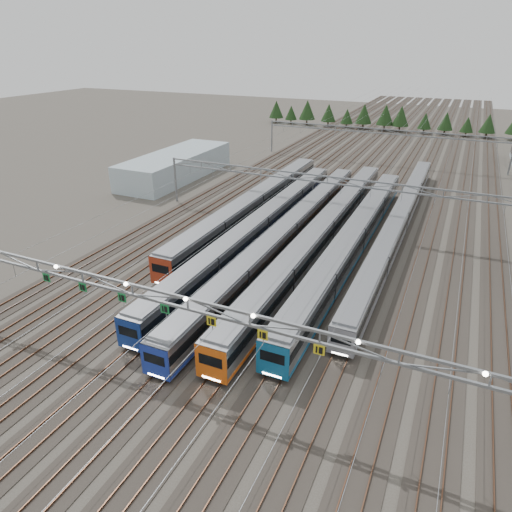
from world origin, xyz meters
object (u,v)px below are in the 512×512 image
at_px(train_a, 255,205).
at_px(gantry_mid, 327,185).
at_px(train_f, 399,221).
at_px(west_shed, 176,165).
at_px(gantry_far, 381,135).
at_px(train_d, 323,232).
at_px(gantry_near, 187,307).
at_px(train_c, 287,234).
at_px(train_b, 259,227).
at_px(train_e, 353,239).

relative_size(train_a, gantry_mid, 0.93).
height_order(train_f, west_shed, west_shed).
xyz_separation_m(gantry_far, west_shed, (-36.85, -31.59, -3.82)).
relative_size(train_d, gantry_near, 1.14).
bearing_deg(gantry_far, train_f, -75.65).
xyz_separation_m(train_a, train_d, (13.50, -6.28, -0.08)).
relative_size(train_d, train_f, 0.95).
distance_m(train_c, west_shed, 42.34).
bearing_deg(train_d, gantry_mid, 104.60).
distance_m(train_a, train_f, 22.76).
bearing_deg(train_c, train_b, 174.55).
bearing_deg(train_c, train_d, 27.51).
relative_size(train_c, train_e, 1.09).
bearing_deg(train_f, gantry_near, -105.35).
bearing_deg(gantry_far, train_e, -82.93).
relative_size(train_a, gantry_far, 0.93).
relative_size(train_c, train_f, 0.93).
bearing_deg(train_e, train_d, 169.63).
relative_size(train_e, gantry_near, 1.02).
relative_size(train_d, west_shed, 2.14).
bearing_deg(train_c, train_f, 41.66).
xyz_separation_m(train_d, west_shed, (-39.10, 22.05, 0.34)).
bearing_deg(gantry_far, gantry_mid, -90.00).
height_order(train_e, west_shed, west_shed).
bearing_deg(train_b, train_e, 4.62).
bearing_deg(train_b, train_a, 118.78).
distance_m(train_d, gantry_far, 53.85).
xyz_separation_m(train_c, gantry_near, (2.20, -29.14, 4.98)).
bearing_deg(gantry_mid, train_e, -54.50).
bearing_deg(gantry_mid, train_a, -168.15).
distance_m(train_b, train_d, 9.20).
distance_m(train_a, west_shed, 30.07).
bearing_deg(train_a, gantry_far, 76.64).
xyz_separation_m(train_f, gantry_mid, (-11.25, -1.03, 4.46)).
distance_m(train_c, gantry_near, 29.64).
relative_size(train_e, train_f, 0.85).
height_order(train_e, gantry_far, gantry_far).
bearing_deg(west_shed, train_f, -14.43).
distance_m(gantry_near, gantry_far, 85.12).
height_order(train_a, gantry_near, gantry_near).
height_order(train_c, gantry_far, gantry_far).
bearing_deg(train_c, gantry_near, -85.68).
bearing_deg(train_c, train_e, 9.59).
bearing_deg(train_f, train_e, -113.21).
bearing_deg(west_shed, gantry_mid, -19.99).
distance_m(train_c, gantry_mid, 12.00).
height_order(train_d, train_f, train_d).
bearing_deg(train_f, west_shed, 165.57).
bearing_deg(gantry_far, train_a, -103.36).
distance_m(train_d, gantry_mid, 9.85).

